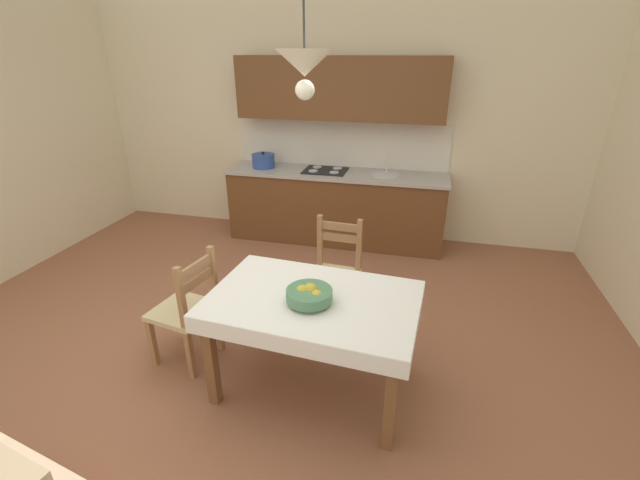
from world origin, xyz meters
The scene contains 8 objects.
ground_plane centered at (0.00, 0.00, -0.05)m, with size 6.70×6.00×0.10m, color #935B42.
wall_back centered at (0.00, 2.76, 2.10)m, with size 6.70×0.12×4.20m, color beige.
kitchen_cabinetry centered at (0.13, 2.43, 0.86)m, with size 2.69×0.63×2.20m.
dining_table centered at (0.53, -0.22, 0.62)m, with size 1.44×0.99×0.75m.
dining_chair_tv_side centered at (-0.48, -0.15, 0.44)m, with size 0.49×0.49×0.93m.
dining_chair_kitchen_side centered at (0.49, 0.67, 0.44)m, with size 0.45×0.45×0.93m.
fruit_bowl centered at (0.52, -0.29, 0.81)m, with size 0.30×0.30×0.12m.
pendant_lamp centered at (0.47, -0.14, 2.18)m, with size 0.32×0.32×0.80m.
Camera 1 is at (1.15, -2.52, 2.24)m, focal length 23.59 mm.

